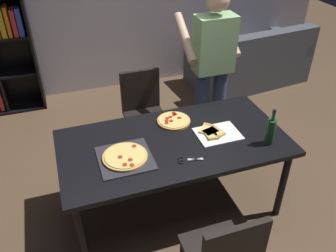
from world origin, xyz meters
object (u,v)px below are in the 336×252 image
Objects in this scene: dining_table at (174,147)px; chair_far_side at (143,108)px; couch at (250,64)px; second_pizza_plain at (174,121)px; wine_bottle at (270,131)px; person_serving_pizza at (212,66)px; kitchen_scissors at (186,160)px; pepperoni_pizza_on_tray at (125,157)px.

chair_far_side is (0.00, 0.96, -0.17)m from dining_table.
chair_far_side reaches higher than couch.
couch is 2.54m from second_pizza_plain.
wine_bottle is at bearing -117.85° from couch.
couch is at bearing 28.27° from chair_far_side.
chair_far_side is at bearing 161.66° from person_serving_pizza.
chair_far_side is 0.74m from second_pizza_plain.
chair_far_side is 3.07× the size of second_pizza_plain.
second_pizza_plain is at bearing -82.39° from chair_far_side.
second_pizza_plain is at bearing 80.49° from kitchen_scissors.
dining_table is at bearing -131.86° from person_serving_pizza.
wine_bottle is at bearing -87.35° from person_serving_pizza.
person_serving_pizza is 4.32× the size of pepperoni_pizza_on_tray.
chair_far_side is 1.17m from pepperoni_pizza_on_tray.
dining_table is at bearing 90.83° from kitchen_scissors.
wine_bottle reaches higher than couch.
pepperoni_pizza_on_tray is at bearing -112.11° from chair_far_side.
dining_table is at bearing -109.15° from second_pizza_plain.
second_pizza_plain is (0.09, -0.69, 0.25)m from chair_far_side.
chair_far_side is 1.25m from kitchen_scissors.
wine_bottle is 1.08× the size of second_pizza_plain.
kitchen_scissors is 0.54m from second_pizza_plain.
person_serving_pizza reaches higher than wine_bottle.
wine_bottle reaches higher than second_pizza_plain.
person_serving_pizza reaches higher than pepperoni_pizza_on_tray.
second_pizza_plain is at bearing 70.85° from dining_table.
pepperoni_pizza_on_tray is 0.46m from kitchen_scissors.
kitchen_scissors is at bearing -99.51° from second_pizza_plain.
wine_bottle is at bearing -60.10° from chair_far_side.
dining_table is 4.59× the size of pepperoni_pizza_on_tray.
wine_bottle reaches higher than dining_table.
person_serving_pizza is 5.97× the size of second_pizza_plain.
wine_bottle is (0.71, -1.24, 0.36)m from chair_far_side.
pepperoni_pizza_on_tray is (-0.43, -1.05, 0.25)m from chair_far_side.
pepperoni_pizza_on_tray is (-2.34, -2.08, 0.46)m from couch.
dining_table is at bearing -90.00° from chair_far_side.
dining_table is at bearing 158.83° from wine_bottle.
dining_table is 1.06× the size of person_serving_pizza.
couch reaches higher than pepperoni_pizza_on_tray.
couch is at bearing 49.79° from kitchen_scissors.
second_pizza_plain is at bearing 34.67° from pepperoni_pizza_on_tray.
person_serving_pizza is 1.39m from pepperoni_pizza_on_tray.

